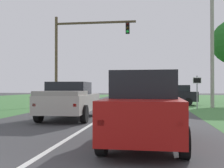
% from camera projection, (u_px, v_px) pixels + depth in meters
% --- Properties ---
extents(ground_plane, '(120.00, 120.00, 0.00)m').
position_uv_depth(ground_plane, '(101.00, 119.00, 14.22)').
color(ground_plane, '#424244').
extents(red_suv_near, '(2.16, 5.03, 1.99)m').
position_uv_depth(red_suv_near, '(145.00, 106.00, 7.99)').
color(red_suv_near, '#9E1411').
rests_on(red_suv_near, ground_plane).
extents(pickup_truck_lead, '(2.46, 5.49, 1.84)m').
position_uv_depth(pickup_truck_lead, '(70.00, 100.00, 14.08)').
color(pickup_truck_lead, '#B7B2A8').
rests_on(pickup_truck_lead, ground_plane).
extents(traffic_light, '(6.96, 0.40, 7.62)m').
position_uv_depth(traffic_light, '(76.00, 47.00, 24.05)').
color(traffic_light, brown).
rests_on(traffic_light, ground_plane).
extents(keep_moving_sign, '(0.60, 0.09, 2.42)m').
position_uv_depth(keep_moving_sign, '(197.00, 88.00, 20.54)').
color(keep_moving_sign, gray).
rests_on(keep_moving_sign, ground_plane).
extents(crossing_suv_far, '(4.55, 2.25, 1.77)m').
position_uv_depth(crossing_suv_far, '(172.00, 95.00, 25.03)').
color(crossing_suv_far, black).
rests_on(crossing_suv_far, ground_plane).
extents(utility_pole_right, '(0.28, 0.28, 9.11)m').
position_uv_depth(utility_pole_right, '(212.00, 49.00, 21.79)').
color(utility_pole_right, '#9E998E').
rests_on(utility_pole_right, ground_plane).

